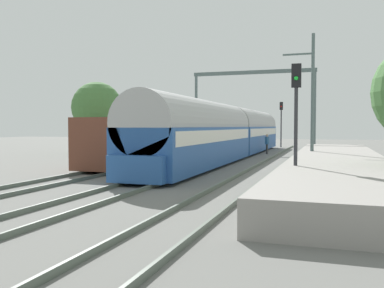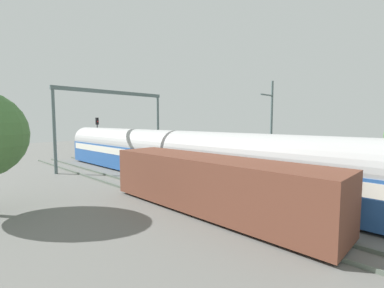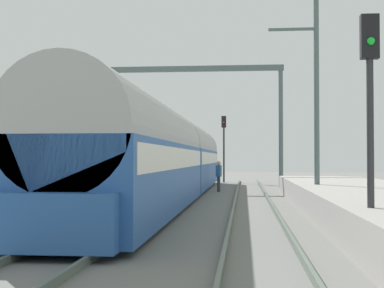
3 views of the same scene
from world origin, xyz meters
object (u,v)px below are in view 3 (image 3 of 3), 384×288
(freight_car, at_px, (40,170))
(railway_signal_near, at_px, (370,99))
(person_crossing, at_px, (219,173))
(railway_signal_far, at_px, (224,140))
(catenary_gantry, at_px, (190,101))
(passenger_train, at_px, (170,156))

(freight_car, xyz_separation_m, railway_signal_near, (9.85, -7.99, 1.61))
(freight_car, height_order, railway_signal_near, railway_signal_near)
(person_crossing, bearing_deg, freight_car, 166.62)
(railway_signal_far, bearing_deg, freight_car, -103.43)
(railway_signal_near, xyz_separation_m, catenary_gantry, (-6.02, 24.44, 2.51))
(railway_signal_far, height_order, catenary_gantry, catenary_gantry)
(railway_signal_near, bearing_deg, catenary_gantry, 103.84)
(freight_car, xyz_separation_m, railway_signal_far, (5.75, 24.06, 1.83))
(passenger_train, bearing_deg, person_crossing, 67.72)
(passenger_train, xyz_separation_m, freight_car, (-3.83, -6.85, -0.50))
(freight_car, height_order, person_crossing, freight_car)
(railway_signal_near, bearing_deg, person_crossing, 101.25)
(railway_signal_near, relative_size, railway_signal_far, 0.93)
(railway_signal_near, relative_size, catenary_gantry, 0.40)
(passenger_train, relative_size, railway_signal_near, 6.85)
(railway_signal_near, height_order, catenary_gantry, catenary_gantry)
(person_crossing, xyz_separation_m, railway_signal_far, (-0.15, 12.16, 2.27))
(person_crossing, height_order, catenary_gantry, catenary_gantry)
(passenger_train, distance_m, railway_signal_far, 17.37)
(passenger_train, height_order, railway_signal_far, railway_signal_far)
(passenger_train, relative_size, person_crossing, 18.99)
(catenary_gantry, bearing_deg, railway_signal_far, 75.85)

